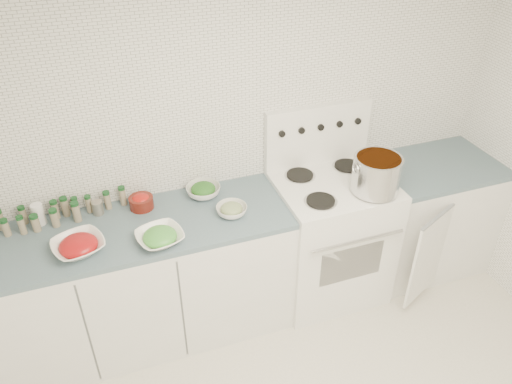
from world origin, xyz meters
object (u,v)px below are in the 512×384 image
(stock_pot, at_px, (377,173))
(bowl_snowpea, at_px, (160,237))
(stove, at_px, (329,234))
(bowl_tomato, at_px, (78,246))

(stock_pot, xyz_separation_m, bowl_snowpea, (-1.38, -0.01, -0.14))
(stove, height_order, bowl_snowpea, stove)
(stock_pot, height_order, bowl_snowpea, stock_pot)
(stove, relative_size, bowl_snowpea, 4.40)
(stove, bearing_deg, bowl_snowpea, -171.17)
(bowl_snowpea, bearing_deg, stock_pot, 0.21)
(stock_pot, xyz_separation_m, bowl_tomato, (-1.82, 0.07, -0.13))
(bowl_tomato, xyz_separation_m, bowl_snowpea, (0.44, -0.07, -0.00))
(bowl_snowpea, bearing_deg, bowl_tomato, 170.67)
(bowl_tomato, relative_size, bowl_snowpea, 1.11)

